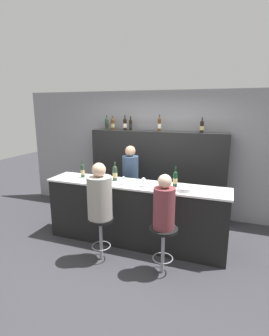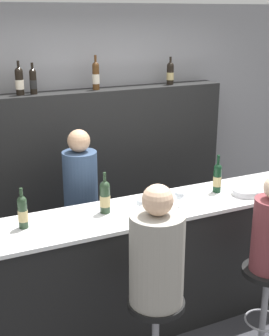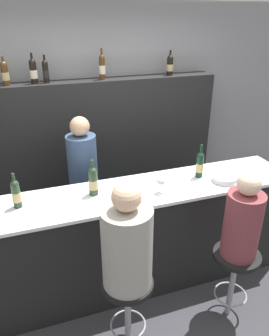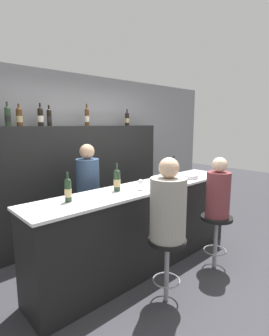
% 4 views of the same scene
% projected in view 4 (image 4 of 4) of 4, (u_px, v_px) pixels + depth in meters
% --- Properties ---
extents(ground_plane, '(16.00, 16.00, 0.00)m').
position_uv_depth(ground_plane, '(159.00, 274.00, 3.22)').
color(ground_plane, '#333338').
extents(wall_back, '(6.40, 0.05, 2.60)m').
position_uv_depth(wall_back, '(78.00, 156.00, 4.31)').
color(wall_back, gray).
rests_on(wall_back, ground_plane).
extents(bar_counter, '(3.01, 0.59, 1.05)m').
position_uv_depth(bar_counter, '(143.00, 227.00, 3.33)').
color(bar_counter, black).
rests_on(bar_counter, ground_plane).
extents(back_bar_cabinet, '(2.83, 0.28, 1.79)m').
position_uv_depth(back_bar_cabinet, '(87.00, 182.00, 4.22)').
color(back_bar_cabinet, black).
rests_on(back_bar_cabinet, ground_plane).
extents(wine_bottle_counter_0, '(0.07, 0.07, 0.30)m').
position_uv_depth(wine_bottle_counter_0, '(68.00, 190.00, 2.59)').
color(wine_bottle_counter_0, '#233823').
rests_on(wine_bottle_counter_0, bar_counter).
extents(wine_bottle_counter_1, '(0.08, 0.08, 0.32)m').
position_uv_depth(wine_bottle_counter_1, '(117.00, 180.00, 3.01)').
color(wine_bottle_counter_1, '#233823').
rests_on(wine_bottle_counter_1, bar_counter).
extents(wine_bottle_counter_2, '(0.07, 0.07, 0.33)m').
position_uv_depth(wine_bottle_counter_2, '(173.00, 170.00, 3.69)').
color(wine_bottle_counter_2, black).
rests_on(wine_bottle_counter_2, bar_counter).
extents(wine_bottle_backbar_0, '(0.08, 0.08, 0.30)m').
position_uv_depth(wine_bottle_backbar_0, '(8.00, 116.00, 3.29)').
color(wine_bottle_backbar_0, '#233823').
rests_on(wine_bottle_backbar_0, back_bar_cabinet).
extents(wine_bottle_backbar_1, '(0.08, 0.08, 0.29)m').
position_uv_depth(wine_bottle_backbar_1, '(19.00, 117.00, 3.39)').
color(wine_bottle_backbar_1, '#4C2D14').
rests_on(wine_bottle_backbar_1, back_bar_cabinet).
extents(wine_bottle_backbar_2, '(0.08, 0.08, 0.31)m').
position_uv_depth(wine_bottle_backbar_2, '(40.00, 117.00, 3.58)').
color(wine_bottle_backbar_2, black).
rests_on(wine_bottle_backbar_2, back_bar_cabinet).
extents(wine_bottle_backbar_3, '(0.07, 0.07, 0.29)m').
position_uv_depth(wine_bottle_backbar_3, '(49.00, 117.00, 3.66)').
color(wine_bottle_backbar_3, black).
rests_on(wine_bottle_backbar_3, back_bar_cabinet).
extents(wine_bottle_backbar_4, '(0.07, 0.07, 0.33)m').
position_uv_depth(wine_bottle_backbar_4, '(87.00, 117.00, 4.07)').
color(wine_bottle_backbar_4, '#4C2D14').
rests_on(wine_bottle_backbar_4, back_bar_cabinet).
extents(wine_bottle_backbar_5, '(0.08, 0.08, 0.29)m').
position_uv_depth(wine_bottle_backbar_5, '(127.00, 119.00, 4.63)').
color(wine_bottle_backbar_5, black).
rests_on(wine_bottle_backbar_5, back_bar_cabinet).
extents(wine_glass_0, '(0.06, 0.06, 0.13)m').
position_uv_depth(wine_glass_0, '(141.00, 182.00, 3.05)').
color(wine_glass_0, silver).
rests_on(wine_glass_0, bar_counter).
extents(wine_glass_1, '(0.08, 0.08, 0.15)m').
position_uv_depth(wine_glass_1, '(160.00, 178.00, 3.27)').
color(wine_glass_1, silver).
rests_on(wine_glass_1, bar_counter).
extents(metal_bowl, '(0.23, 0.23, 0.05)m').
position_uv_depth(metal_bowl, '(190.00, 177.00, 3.71)').
color(metal_bowl, '#B7B7BC').
rests_on(metal_bowl, bar_counter).
extents(bar_stool_left, '(0.39, 0.39, 0.68)m').
position_uv_depth(bar_stool_left, '(167.00, 252.00, 2.66)').
color(bar_stool_left, gray).
rests_on(bar_stool_left, ground_plane).
extents(guest_seated_left, '(0.36, 0.36, 0.83)m').
position_uv_depth(guest_seated_left, '(168.00, 205.00, 2.57)').
color(guest_seated_left, gray).
rests_on(guest_seated_left, bar_stool_left).
extents(bar_stool_right, '(0.39, 0.39, 0.68)m').
position_uv_depth(bar_stool_right, '(216.00, 227.00, 3.29)').
color(bar_stool_right, gray).
rests_on(bar_stool_right, ground_plane).
extents(guest_seated_right, '(0.29, 0.29, 0.75)m').
position_uv_depth(guest_seated_right, '(218.00, 191.00, 3.22)').
color(guest_seated_right, brown).
rests_on(guest_seated_right, bar_stool_right).
extents(bartender, '(0.31, 0.31, 1.56)m').
position_uv_depth(bartender, '(89.00, 205.00, 3.58)').
color(bartender, '#334766').
rests_on(bartender, ground_plane).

